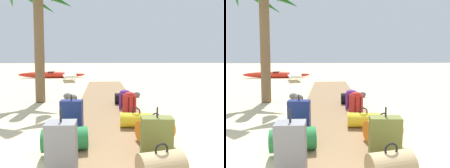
% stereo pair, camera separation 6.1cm
% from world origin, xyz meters
% --- Properties ---
extents(ground_plane, '(60.00, 60.00, 0.00)m').
position_xyz_m(ground_plane, '(0.00, 3.72, 0.00)').
color(ground_plane, beige).
extents(boardwalk, '(1.62, 9.31, 0.08)m').
position_xyz_m(boardwalk, '(0.00, 4.65, 0.04)').
color(boardwalk, olive).
rests_on(boardwalk, ground).
extents(duffel_bag_orange, '(0.65, 0.52, 0.47)m').
position_xyz_m(duffel_bag_orange, '(0.72, 1.85, 0.26)').
color(duffel_bag_orange, orange).
rests_on(duffel_bag_orange, boardwalk).
extents(duffel_bag_yellow, '(0.64, 0.35, 0.40)m').
position_xyz_m(duffel_bag_yellow, '(0.51, 2.46, 0.22)').
color(duffel_bag_yellow, gold).
rests_on(duffel_bag_yellow, boardwalk).
extents(duffel_bag_green, '(0.71, 0.43, 0.45)m').
position_xyz_m(duffel_bag_green, '(-0.69, 1.56, 0.25)').
color(duffel_bag_green, '#237538').
rests_on(duffel_bag_green, boardwalk).
extents(backpack_red, '(0.32, 0.28, 0.52)m').
position_xyz_m(backpack_red, '(0.51, 3.42, 0.36)').
color(backpack_red, red).
rests_on(backpack_red, boardwalk).
extents(duffel_bag_tan, '(0.55, 0.42, 0.45)m').
position_xyz_m(duffel_bag_tan, '(0.51, 0.76, 0.25)').
color(duffel_bag_tan, tan).
rests_on(duffel_bag_tan, boardwalk).
extents(duffel_bag_black, '(0.58, 0.32, 0.42)m').
position_xyz_m(duffel_bag_black, '(0.51, 4.40, 0.23)').
color(duffel_bag_black, black).
rests_on(duffel_bag_black, boardwalk).
extents(suitcase_olive, '(0.44, 0.24, 0.70)m').
position_xyz_m(suitcase_olive, '(0.60, 1.31, 0.36)').
color(suitcase_olive, olive).
rests_on(suitcase_olive, boardwalk).
extents(suitcase_grey, '(0.34, 0.23, 0.81)m').
position_xyz_m(suitcase_grey, '(-0.61, 0.89, 0.41)').
color(suitcase_grey, slate).
rests_on(suitcase_grey, boardwalk).
extents(backpack_purple, '(0.33, 0.27, 0.50)m').
position_xyz_m(backpack_purple, '(0.46, 3.90, 0.34)').
color(backpack_purple, '#6B2D84').
rests_on(backpack_purple, boardwalk).
extents(suitcase_navy, '(0.40, 0.21, 0.71)m').
position_xyz_m(suitcase_navy, '(-0.69, 2.24, 0.38)').
color(suitcase_navy, navy).
rests_on(suitcase_navy, boardwalk).
extents(palm_tree_near_left, '(2.27, 2.28, 3.85)m').
position_xyz_m(palm_tree_near_left, '(-2.10, 5.26, 2.99)').
color(palm_tree_near_left, brown).
rests_on(palm_tree_near_left, ground).
extents(lounge_chair, '(0.99, 1.67, 0.76)m').
position_xyz_m(lounge_chair, '(-1.98, 10.19, 0.33)').
color(lounge_chair, white).
rests_on(lounge_chair, ground).
extents(kayak, '(4.26, 0.62, 0.40)m').
position_xyz_m(kayak, '(-3.39, 11.90, 0.20)').
color(kayak, red).
rests_on(kayak, ground).
extents(rock_left_far, '(0.35, 0.32, 0.22)m').
position_xyz_m(rock_left_far, '(-1.29, 5.38, 0.11)').
color(rock_left_far, slate).
rests_on(rock_left_far, ground).
extents(rock_right_far, '(0.29, 0.25, 0.18)m').
position_xyz_m(rock_right_far, '(1.08, 5.67, 0.09)').
color(rock_right_far, '#5B5651').
rests_on(rock_right_far, ground).
extents(rock_left_mid, '(0.42, 0.43, 0.22)m').
position_xyz_m(rock_left_mid, '(-1.09, 5.14, 0.11)').
color(rock_left_mid, '#5B5651').
rests_on(rock_left_mid, ground).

